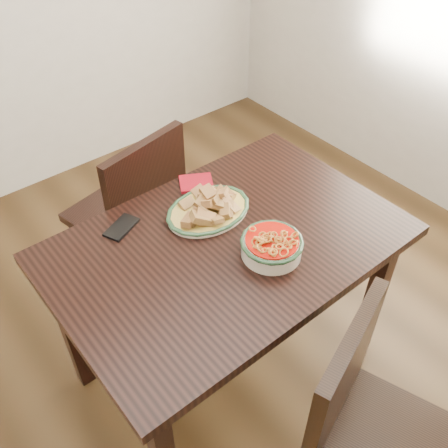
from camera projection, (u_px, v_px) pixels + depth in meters
floor at (211, 364)px, 2.21m from camera, size 3.50×3.50×0.00m
dining_table at (228, 260)px, 1.79m from camera, size 1.21×0.80×0.75m
chair_far at (135, 209)px, 2.23m from camera, size 0.50×0.50×0.89m
chair_near at (367, 426)px, 1.49m from camera, size 0.53×0.53×0.89m
fish_plate at (208, 203)px, 1.80m from camera, size 0.32×0.25×0.11m
noodle_bowl at (272, 244)px, 1.64m from camera, size 0.21×0.21×0.08m
smartphone at (122, 227)px, 1.76m from camera, size 0.15×0.12×0.01m
napkin at (196, 183)px, 1.95m from camera, size 0.16×0.16×0.01m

